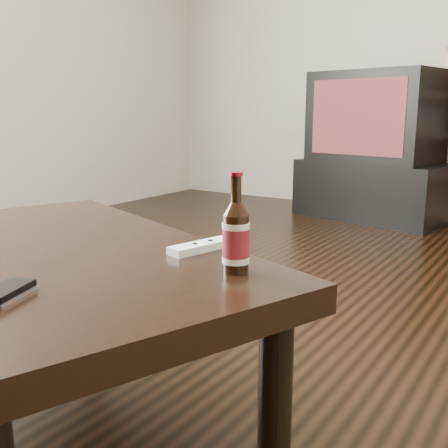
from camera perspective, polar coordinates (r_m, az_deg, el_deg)
The scene contains 7 objects.
floor at distance 1.74m, azimuth 1.88°, elevation -15.48°, with size 5.00×6.00×0.01m, color black.
tv_stand at distance 4.12m, azimuth 15.75°, elevation 3.58°, with size 1.07×0.54×0.43m, color black.
tv at distance 4.07m, azimuth 16.18°, elevation 11.12°, with size 0.96×0.69×0.65m.
coffee_table at distance 1.40m, azimuth -18.26°, elevation -4.86°, with size 1.42×1.10×0.47m.
beer_bottle at distance 1.10m, azimuth 1.30°, elevation -1.49°, with size 0.07×0.07×0.21m.
phone at distance 1.05m, azimuth -22.55°, elevation -6.87°, with size 0.09×0.13×0.02m.
remote at distance 1.28m, azimuth -2.50°, elevation -2.47°, with size 0.09×0.18×0.02m.
Camera 1 is at (0.81, -1.31, 0.80)m, focal length 42.00 mm.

